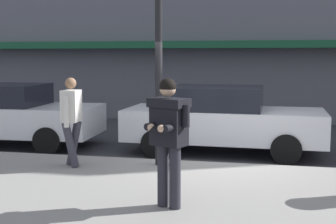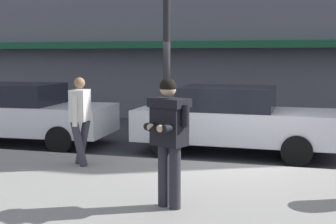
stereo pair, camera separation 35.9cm
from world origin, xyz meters
name	(u,v)px [view 2 (the right image)]	position (x,y,z in m)	size (l,w,h in m)	color
ground_plane	(226,167)	(0.00, 0.00, 0.00)	(80.00, 80.00, 0.00)	#333338
sidewalk	(267,214)	(1.00, -2.85, 0.07)	(32.00, 5.30, 0.14)	gray
curb_paint_line	(276,170)	(1.00, 0.05, 0.00)	(28.00, 0.12, 0.01)	silver
parked_sedan_near	(22,113)	(-5.37, 1.12, 0.79)	(4.58, 2.08, 1.54)	silver
parked_sedan_mid	(233,120)	(-0.04, 1.38, 0.79)	(4.53, 1.99, 1.54)	silver
man_texting_on_phone	(169,129)	(-0.34, -3.13, 1.25)	(0.61, 0.65, 1.81)	#23232B
pedestrian_in_light_coat	(80,115)	(-2.65, -1.12, 1.11)	(0.34, 0.60, 1.70)	#33333D
street_lamp_post	(167,7)	(-1.06, -0.65, 3.14)	(0.36, 0.36, 4.88)	black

